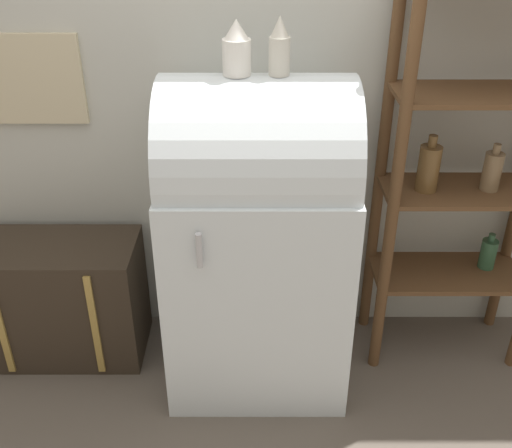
{
  "coord_description": "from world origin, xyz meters",
  "views": [
    {
      "loc": [
        -0.01,
        -1.92,
        1.98
      ],
      "look_at": [
        -0.01,
        0.21,
        0.75
      ],
      "focal_mm": 42.0,
      "sensor_mm": 36.0,
      "label": 1
    }
  ],
  "objects": [
    {
      "name": "ground_plane",
      "position": [
        0.0,
        0.0,
        0.0
      ],
      "size": [
        12.0,
        12.0,
        0.0
      ],
      "primitive_type": "plane",
      "color": "#60564C"
    },
    {
      "name": "wall_back",
      "position": [
        -0.01,
        0.57,
        1.35
      ],
      "size": [
        7.0,
        0.09,
        2.7
      ],
      "color": "#B7B7AD",
      "rests_on": "ground_plane"
    },
    {
      "name": "refrigerator",
      "position": [
        -0.0,
        0.21,
        0.7
      ],
      "size": [
        0.75,
        0.71,
        1.37
      ],
      "color": "silver",
      "rests_on": "ground_plane"
    },
    {
      "name": "vase_left",
      "position": [
        -0.07,
        0.22,
        1.46
      ],
      "size": [
        0.1,
        0.1,
        0.2
      ],
      "color": "white",
      "rests_on": "refrigerator"
    },
    {
      "name": "shelf_unit",
      "position": [
        0.87,
        0.36,
        0.94
      ],
      "size": [
        0.7,
        0.35,
        1.69
      ],
      "color": "brown",
      "rests_on": "ground_plane"
    },
    {
      "name": "suitcase_trunk",
      "position": [
        -0.92,
        0.32,
        0.29
      ],
      "size": [
        0.75,
        0.39,
        0.58
      ],
      "color": "#33281E",
      "rests_on": "ground_plane"
    },
    {
      "name": "vase_center",
      "position": [
        0.08,
        0.22,
        1.47
      ],
      "size": [
        0.08,
        0.08,
        0.21
      ],
      "color": "beige",
      "rests_on": "refrigerator"
    }
  ]
}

